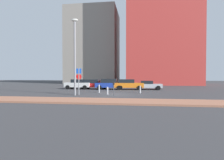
# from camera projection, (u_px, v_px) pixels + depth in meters

# --- Properties ---
(ground_plane) EXTENTS (120.00, 120.00, 0.00)m
(ground_plane) POSITION_uv_depth(u_px,v_px,m) (113.00, 94.00, 20.60)
(ground_plane) COLOR #38383A
(sidewalk_brick) EXTENTS (40.00, 3.03, 0.14)m
(sidewalk_brick) POSITION_uv_depth(u_px,v_px,m) (103.00, 101.00, 14.78)
(sidewalk_brick) COLOR #9E664C
(sidewalk_brick) RESTS_ON ground
(parked_car_white) EXTENTS (4.07, 2.02, 1.52)m
(parked_car_white) POSITION_uv_depth(u_px,v_px,m) (78.00, 84.00, 28.98)
(parked_car_white) COLOR white
(parked_car_white) RESTS_ON ground
(parked_car_red) EXTENTS (4.57, 2.20, 1.50)m
(parked_car_red) POSITION_uv_depth(u_px,v_px,m) (93.00, 84.00, 28.96)
(parked_car_red) COLOR red
(parked_car_red) RESTS_ON ground
(parked_car_blue) EXTENTS (4.63, 2.20, 1.60)m
(parked_car_blue) POSITION_uv_depth(u_px,v_px,m) (110.00, 84.00, 28.16)
(parked_car_blue) COLOR #1E389E
(parked_car_blue) RESTS_ON ground
(parked_car_orange) EXTENTS (4.44, 2.20, 1.54)m
(parked_car_orange) POSITION_uv_depth(u_px,v_px,m) (128.00, 84.00, 27.85)
(parked_car_orange) COLOR orange
(parked_car_orange) RESTS_ON ground
(parked_car_silver) EXTENTS (3.95, 2.07, 1.33)m
(parked_car_silver) POSITION_uv_depth(u_px,v_px,m) (148.00, 85.00, 27.72)
(parked_car_silver) COLOR #B7BABF
(parked_car_silver) RESTS_ON ground
(parking_sign_post) EXTENTS (0.59, 0.16, 2.90)m
(parking_sign_post) POSITION_uv_depth(u_px,v_px,m) (79.00, 78.00, 20.28)
(parking_sign_post) COLOR gray
(parking_sign_post) RESTS_ON ground
(parking_meter) EXTENTS (0.18, 0.14, 1.46)m
(parking_meter) POSITION_uv_depth(u_px,v_px,m) (114.00, 87.00, 18.86)
(parking_meter) COLOR #4C4C51
(parking_meter) RESTS_ON ground
(street_lamp) EXTENTS (0.70, 0.36, 8.14)m
(street_lamp) POSITION_uv_depth(u_px,v_px,m) (75.00, 51.00, 19.73)
(street_lamp) COLOR gray
(street_lamp) RESTS_ON ground
(traffic_bollard_near) EXTENTS (0.14, 0.14, 0.99)m
(traffic_bollard_near) POSITION_uv_depth(u_px,v_px,m) (99.00, 89.00, 22.63)
(traffic_bollard_near) COLOR #B7B7BC
(traffic_bollard_near) RESTS_ON ground
(traffic_bollard_mid) EXTENTS (0.17, 0.17, 0.86)m
(traffic_bollard_mid) POSITION_uv_depth(u_px,v_px,m) (107.00, 91.00, 20.46)
(traffic_bollard_mid) COLOR #B7B7BC
(traffic_bollard_mid) RESTS_ON ground
(traffic_bollard_far) EXTENTS (0.17, 0.17, 0.90)m
(traffic_bollard_far) POSITION_uv_depth(u_px,v_px,m) (140.00, 89.00, 22.04)
(traffic_bollard_far) COLOR #B7B7BC
(traffic_bollard_far) RESTS_ON ground
(building_colorful_midrise) EXTENTS (16.25, 12.21, 31.96)m
(building_colorful_midrise) POSITION_uv_depth(u_px,v_px,m) (161.00, 18.00, 44.41)
(building_colorful_midrise) COLOR #BF3833
(building_colorful_midrise) RESTS_ON ground
(building_under_construction) EXTENTS (13.29, 13.01, 20.08)m
(building_under_construction) POSITION_uv_depth(u_px,v_px,m) (94.00, 48.00, 52.34)
(building_under_construction) COLOR gray
(building_under_construction) RESTS_ON ground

